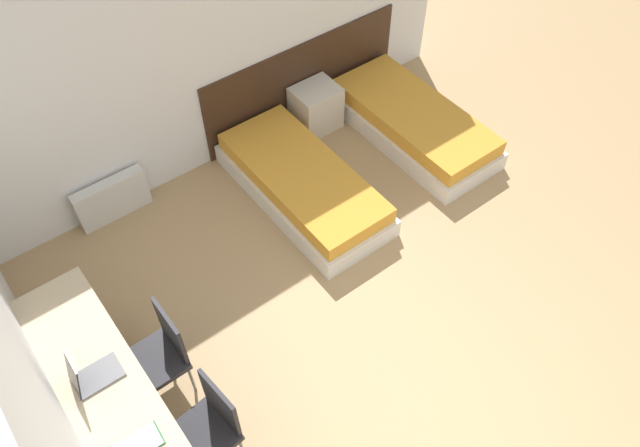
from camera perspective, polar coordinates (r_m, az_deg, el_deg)
name	(u,v)px	position (r m, az deg, el deg)	size (l,w,h in m)	color
ground_plane	(492,443)	(5.22, 15.42, -18.81)	(20.00, 20.00, 0.00)	tan
wall_back	(201,48)	(6.04, -10.79, 15.50)	(5.87, 0.05, 2.70)	white
wall_left	(17,350)	(4.26, -25.99, -10.37)	(0.05, 4.94, 2.70)	white
headboard_panel	(303,81)	(6.98, -1.58, 12.87)	(2.47, 0.03, 0.95)	#382316
bed_near_window	(303,184)	(6.25, -1.57, 3.64)	(0.88, 1.96, 0.38)	silver
bed_near_door	(413,123)	(6.97, 8.52, 9.07)	(0.88, 1.96, 0.38)	silver
nightstand	(316,108)	(6.97, -0.39, 10.53)	(0.49, 0.40, 0.52)	beige
radiator	(112,199)	(6.38, -18.46, 2.14)	(0.72, 0.12, 0.45)	silver
desk	(122,419)	(4.68, -17.63, -16.69)	(0.56, 2.55, 0.74)	#C6B28E
chair_near_laptop	(160,352)	(4.96, -14.41, -11.34)	(0.43, 0.43, 0.90)	#232328
chair_near_notebook	(209,426)	(4.64, -10.15, -17.73)	(0.47, 0.47, 0.90)	#232328
laptop	(89,376)	(4.65, -20.34, -12.91)	(0.34, 0.22, 0.34)	slate
open_notebook	(138,445)	(4.41, -16.33, -18.84)	(0.32, 0.20, 0.02)	#236B3D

